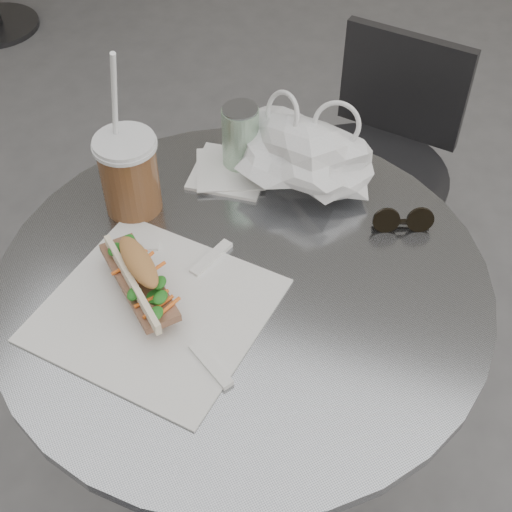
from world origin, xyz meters
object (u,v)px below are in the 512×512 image
(cafe_table, at_px, (245,378))
(iced_coffee, at_px, (129,173))
(chair_far, at_px, (366,206))
(sunglasses, at_px, (403,221))
(drink_can, at_px, (241,138))
(banh_mi, at_px, (139,277))

(cafe_table, bearing_deg, iced_coffee, 156.43)
(chair_far, height_order, sunglasses, sunglasses)
(chair_far, height_order, iced_coffee, iced_coffee)
(cafe_table, height_order, drink_can, drink_can)
(iced_coffee, xyz_separation_m, drink_can, (0.14, 0.15, -0.01))
(iced_coffee, bearing_deg, chair_far, 60.06)
(chair_far, bearing_deg, sunglasses, 114.44)
(chair_far, relative_size, iced_coffee, 2.47)
(drink_can, bearing_deg, sunglasses, -13.49)
(chair_far, height_order, banh_mi, banh_mi)
(iced_coffee, height_order, drink_can, iced_coffee)
(sunglasses, bearing_deg, drink_can, 147.60)
(chair_far, distance_m, banh_mi, 0.90)
(cafe_table, relative_size, banh_mi, 3.42)
(chair_far, height_order, drink_can, drink_can)
(chair_far, bearing_deg, cafe_table, 92.85)
(iced_coffee, distance_m, drink_can, 0.21)
(chair_far, distance_m, sunglasses, 0.65)
(sunglasses, bearing_deg, chair_far, 83.90)
(iced_coffee, relative_size, drink_can, 2.43)
(banh_mi, height_order, sunglasses, banh_mi)
(cafe_table, xyz_separation_m, chair_far, (0.10, 0.66, -0.14))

